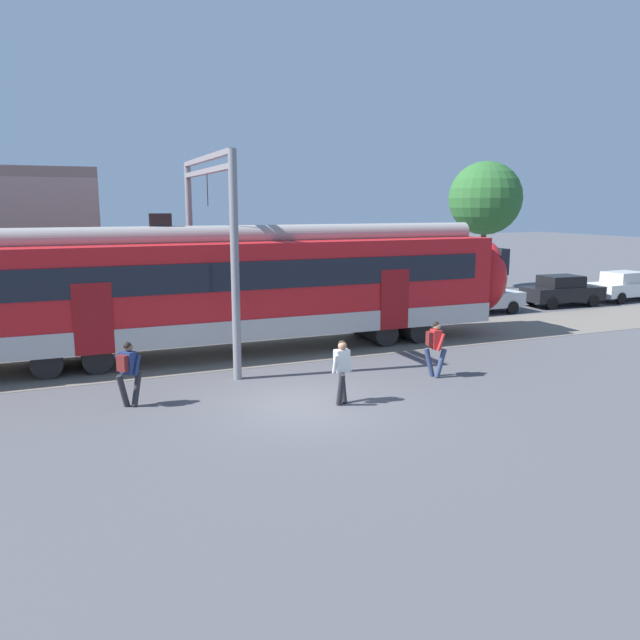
{
  "coord_description": "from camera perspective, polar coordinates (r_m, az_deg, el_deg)",
  "views": [
    {
      "loc": [
        -5.54,
        -14.13,
        4.98
      ],
      "look_at": [
        1.52,
        2.78,
        1.6
      ],
      "focal_mm": 35.0,
      "sensor_mm": 36.0,
      "label": 1
    }
  ],
  "objects": [
    {
      "name": "ground_plane",
      "position": [
        15.98,
        -1.19,
        -7.72
      ],
      "size": [
        160.0,
        160.0,
        0.0
      ],
      "primitive_type": "plane",
      "color": "#515156"
    },
    {
      "name": "pedestrian_navy",
      "position": [
        16.22,
        -17.15,
        -4.26
      ],
      "size": [
        0.7,
        0.51,
        1.67
      ],
      "color": "#28282D",
      "rests_on": "ground"
    },
    {
      "name": "pedestrian_white",
      "position": [
        15.74,
        1.98,
        -4.24
      ],
      "size": [
        0.54,
        0.63,
        1.67
      ],
      "color": "#28282D",
      "rests_on": "ground"
    },
    {
      "name": "pedestrian_red",
      "position": [
        18.49,
        10.45,
        -2.19
      ],
      "size": [
        0.62,
        0.6,
        1.67
      ],
      "color": "navy",
      "rests_on": "ground"
    },
    {
      "name": "parked_car_silver",
      "position": [
        30.03,
        14.43,
        2.08
      ],
      "size": [
        4.04,
        1.83,
        1.54
      ],
      "color": "#B7BABF",
      "rests_on": "ground"
    },
    {
      "name": "parked_car_black",
      "position": [
        33.47,
        21.27,
        2.53
      ],
      "size": [
        4.09,
        1.94,
        1.54
      ],
      "color": "black",
      "rests_on": "ground"
    },
    {
      "name": "parked_car_white",
      "position": [
        36.7,
        26.08,
        2.81
      ],
      "size": [
        4.09,
        1.94,
        1.54
      ],
      "color": "silver",
      "rests_on": "ground"
    },
    {
      "name": "catenary_gantry",
      "position": [
        20.83,
        -10.16,
        8.45
      ],
      "size": [
        0.24,
        6.64,
        6.53
      ],
      "color": "gray",
      "rests_on": "ground"
    },
    {
      "name": "street_tree_right",
      "position": [
        38.61,
        14.88,
        10.69
      ],
      "size": [
        4.28,
        4.28,
        7.54
      ],
      "color": "brown",
      "rests_on": "ground"
    }
  ]
}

